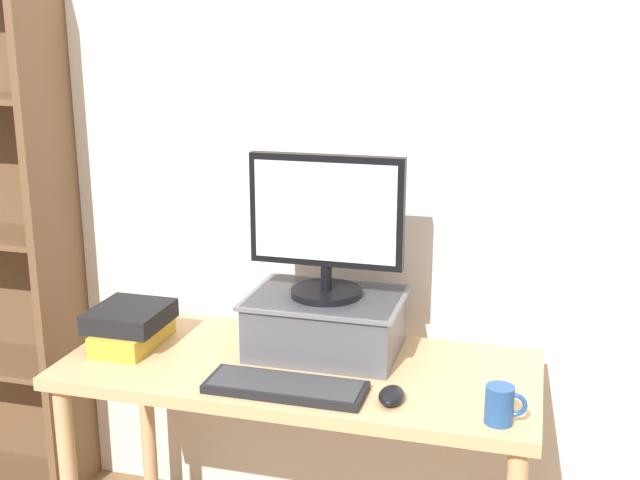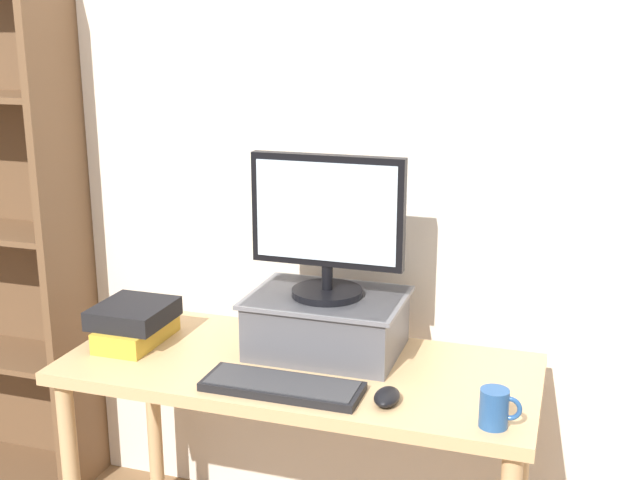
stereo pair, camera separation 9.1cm
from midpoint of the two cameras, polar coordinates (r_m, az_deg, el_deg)
back_wall at (r=2.52m, az=2.63°, el=7.51°), size 7.00×0.08×2.60m
desk at (r=2.33m, az=-0.38°, el=-10.71°), size 1.34×0.57×0.70m
riser_box at (r=2.35m, az=1.63°, el=-5.82°), size 0.45×0.33×0.17m
computer_monitor at (r=2.26m, az=1.67°, el=1.24°), size 0.44×0.20×0.41m
keyboard at (r=2.13m, az=-1.45°, el=-10.36°), size 0.42×0.15×0.02m
computer_mouse at (r=2.07m, az=6.07°, el=-11.04°), size 0.06×0.10×0.04m
book_stack at (r=2.47m, az=-11.99°, el=-5.76°), size 0.21×0.27×0.12m
coffee_mug at (r=2.00m, az=13.67°, el=-11.55°), size 0.10×0.07×0.09m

